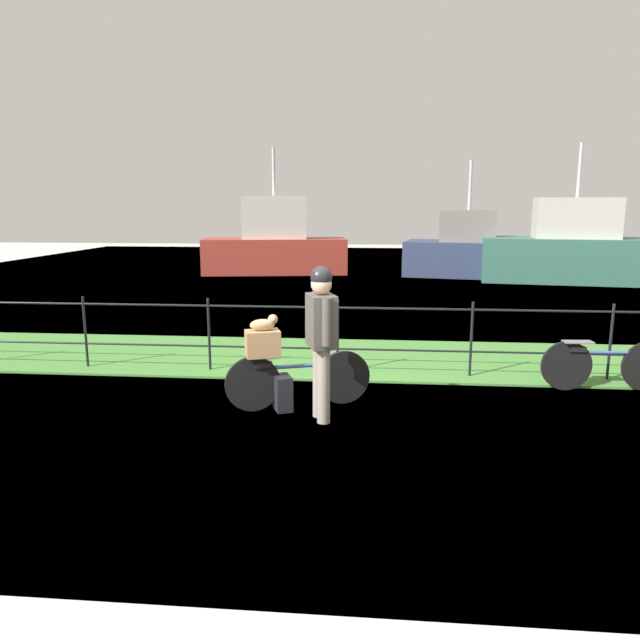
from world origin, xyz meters
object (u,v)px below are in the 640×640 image
terrier_dog (265,324)px  bicycle_parked (605,364)px  moored_boat_mid (275,246)px  wooden_crate (263,343)px  cyclist_person (321,330)px  backpack_on_paving (282,393)px  moored_boat_near (467,251)px  bicycle_main (297,379)px  moored_boat_far (573,251)px

terrier_dog → bicycle_parked: terrier_dog is taller
terrier_dog → moored_boat_mid: size_ratio=0.06×
wooden_crate → cyclist_person: bearing=-19.4°
backpack_on_paving → moored_boat_mid: bearing=166.8°
moored_boat_near → wooden_crate: bearing=-107.9°
cyclist_person → moored_boat_mid: 14.25m
backpack_on_paving → cyclist_person: bearing=37.1°
wooden_crate → bicycle_parked: (4.16, 1.10, -0.45)m
terrier_dog → bicycle_parked: 4.32m
bicycle_main → backpack_on_paving: size_ratio=4.06×
bicycle_main → wooden_crate: wooden_crate is taller
bicycle_parked → terrier_dog: bearing=-165.2°
backpack_on_paving → bicycle_main: bearing=98.9°
backpack_on_paving → moored_boat_far: 14.19m
wooden_crate → moored_boat_far: size_ratio=0.07×
bicycle_main → terrier_dog: (-0.35, -0.12, 0.67)m
cyclist_person → moored_boat_near: 14.29m
terrier_dog → backpack_on_paving: 0.83m
wooden_crate → moored_boat_mid: size_ratio=0.07×
backpack_on_paving → moored_boat_far: moored_boat_far is taller
bicycle_main → backpack_on_paving: bearing=-148.2°
terrier_dog → moored_boat_far: bearing=59.1°
wooden_crate → moored_boat_near: moored_boat_near is taller
terrier_dog → moored_boat_near: bearing=72.2°
backpack_on_paving → moored_boat_far: bearing=126.8°
bicycle_main → backpack_on_paving: (-0.16, -0.10, -0.14)m
wooden_crate → moored_boat_far: bearing=59.0°
bicycle_main → wooden_crate: bearing=-160.9°
cyclist_person → bicycle_parked: bearing=21.0°
cyclist_person → moored_boat_far: size_ratio=0.30×
moored_boat_near → moored_boat_far: 3.26m
bicycle_main → moored_boat_near: (4.01, 13.44, 0.47)m
moored_boat_near → moored_boat_mid: size_ratio=0.86×
moored_boat_mid → backpack_on_paving: bearing=-80.2°
cyclist_person → moored_boat_mid: moored_boat_mid is taller
cyclist_person → moored_boat_near: size_ratio=0.39×
bicycle_main → cyclist_person: size_ratio=0.97×
bicycle_parked → moored_boat_mid: size_ratio=0.32×
cyclist_person → bicycle_parked: cyclist_person is taller
terrier_dog → bicycle_main: bearing=19.1°
cyclist_person → backpack_on_paving: bearing=150.0°
cyclist_person → bicycle_parked: 3.78m
wooden_crate → cyclist_person: 0.75m
cyclist_person → moored_boat_near: moored_boat_near is taller
terrier_dog → moored_boat_near: size_ratio=0.07×
terrier_dog → moored_boat_far: (7.34, 12.25, -0.06)m
wooden_crate → terrier_dog: 0.23m
bicycle_parked → moored_boat_near: bearing=89.0°
moored_boat_mid → terrier_dog: bearing=-81.0°
backpack_on_paving → moored_boat_near: size_ratio=0.09×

